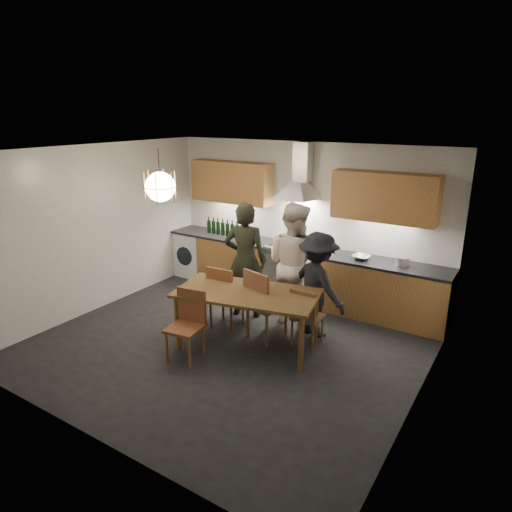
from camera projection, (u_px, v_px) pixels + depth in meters
The scene contains 17 objects.
ground at pixel (228, 344), 6.29m from camera, with size 5.00×5.00×0.00m, color black.
room_shell at pixel (226, 223), 5.77m from camera, with size 5.02×4.52×2.61m.
counter_run at pixel (296, 273), 7.71m from camera, with size 5.00×0.62×0.90m.
range_stove at pixel (295, 273), 7.72m from camera, with size 0.90×0.60×0.92m.
wall_fixtures at pixel (301, 188), 7.38m from camera, with size 4.30×0.54×1.10m.
pendant_lamp at pixel (160, 187), 6.08m from camera, with size 0.43×0.43×0.70m.
dining_table at pixel (247, 298), 6.05m from camera, with size 2.02×1.31×0.79m.
chair_back_left at pixel (223, 293), 6.60m from camera, with size 0.47×0.47×0.96m.
chair_back_mid at pixel (262, 301), 6.23m from camera, with size 0.57×0.57×1.03m.
chair_back_right at pixel (305, 314), 6.09m from camera, with size 0.38×0.38×0.84m.
chair_front at pixel (188, 320), 5.81m from camera, with size 0.46×0.46×0.91m.
person_left at pixel (245, 260), 6.93m from camera, with size 0.65×0.43×1.79m, color black.
person_mid at pixel (293, 263), 6.74m from camera, with size 0.89×0.70×1.84m, color white.
person_right at pixel (318, 285), 6.34m from camera, with size 0.98×0.56×1.51m, color black.
mixing_bowl at pixel (361, 257), 6.96m from camera, with size 0.27×0.27×0.07m, color #BCBCC0.
stock_pot at pixel (402, 262), 6.65m from camera, with size 0.19×0.19×0.13m, color silver.
wine_bottles at pixel (227, 228), 8.25m from camera, with size 0.92×0.07×0.30m.
Camera 1 is at (3.33, -4.55, 3.07)m, focal length 32.00 mm.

